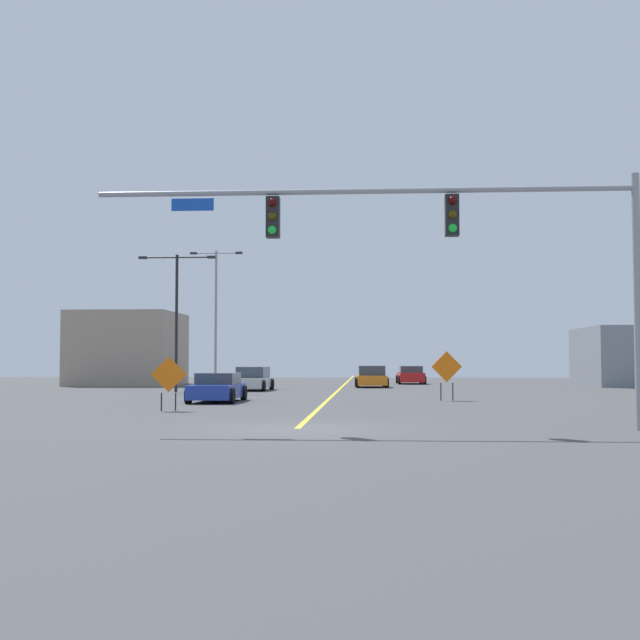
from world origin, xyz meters
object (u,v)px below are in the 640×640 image
(street_lamp_far_right, at_px, (216,307))
(construction_sign_left_lane, at_px, (169,377))
(car_red_approaching, at_px, (411,375))
(car_silver_distant, at_px, (253,379))
(car_blue_far, at_px, (218,388))
(street_lamp_far_left, at_px, (177,309))
(car_orange_near, at_px, (371,377))
(construction_sign_median_far, at_px, (447,369))
(traffic_signal_assembly, at_px, (443,234))

(street_lamp_far_right, bearing_deg, construction_sign_left_lane, -82.59)
(street_lamp_far_right, relative_size, car_red_approaching, 2.04)
(construction_sign_left_lane, height_order, car_silver_distant, construction_sign_left_lane)
(car_red_approaching, bearing_deg, car_blue_far, -109.19)
(street_lamp_far_left, bearing_deg, street_lamp_far_right, 87.37)
(car_silver_distant, relative_size, car_red_approaching, 1.00)
(car_red_approaching, bearing_deg, construction_sign_left_lane, -106.65)
(street_lamp_far_left, xyz_separation_m, car_blue_far, (4.27, -10.27, -4.01))
(street_lamp_far_right, distance_m, car_orange_near, 11.32)
(construction_sign_left_lane, bearing_deg, construction_sign_median_far, 37.59)
(street_lamp_far_left, relative_size, car_blue_far, 1.76)
(car_red_approaching, bearing_deg, street_lamp_far_right, -150.05)
(traffic_signal_assembly, bearing_deg, car_red_approaching, 88.29)
(street_lamp_far_left, height_order, car_red_approaching, street_lamp_far_left)
(car_orange_near, relative_size, car_red_approaching, 0.91)
(traffic_signal_assembly, distance_m, car_silver_distant, 27.83)
(traffic_signal_assembly, bearing_deg, car_orange_near, 93.12)
(street_lamp_far_left, xyz_separation_m, car_silver_distant, (3.86, 2.73, -3.94))
(traffic_signal_assembly, xyz_separation_m, street_lamp_far_left, (-12.50, 23.38, -0.33))
(street_lamp_far_right, distance_m, construction_sign_median_far, 22.67)
(street_lamp_far_right, bearing_deg, car_blue_far, -78.80)
(street_lamp_far_left, distance_m, car_red_approaching, 22.05)
(street_lamp_far_right, relative_size, car_orange_near, 2.24)
(car_blue_far, bearing_deg, construction_sign_left_lane, -94.79)
(street_lamp_far_right, relative_size, car_silver_distant, 2.05)
(traffic_signal_assembly, height_order, construction_sign_left_lane, traffic_signal_assembly)
(construction_sign_median_far, height_order, car_red_approaching, construction_sign_median_far)
(car_orange_near, distance_m, car_silver_distant, 9.21)
(car_silver_distant, bearing_deg, street_lamp_far_right, 118.10)
(street_lamp_far_right, bearing_deg, traffic_signal_assembly, -69.64)
(car_red_approaching, bearing_deg, car_orange_near, -110.36)
(construction_sign_median_far, height_order, construction_sign_left_lane, construction_sign_median_far)
(car_blue_far, xyz_separation_m, car_silver_distant, (-0.41, 13.00, 0.07))
(street_lamp_far_left, bearing_deg, construction_sign_median_far, -31.58)
(construction_sign_left_lane, xyz_separation_m, car_orange_near, (6.99, 25.29, -0.50))
(car_blue_far, height_order, car_orange_near, car_orange_near)
(car_orange_near, bearing_deg, car_red_approaching, 69.64)
(street_lamp_far_left, distance_m, car_silver_distant, 6.15)
(street_lamp_far_left, height_order, car_blue_far, street_lamp_far_left)
(construction_sign_median_far, xyz_separation_m, construction_sign_left_lane, (-10.21, -7.86, -0.20))
(construction_sign_left_lane, bearing_deg, car_blue_far, 85.21)
(traffic_signal_assembly, relative_size, construction_sign_left_lane, 7.38)
(street_lamp_far_left, distance_m, construction_sign_left_lane, 17.21)
(street_lamp_far_left, distance_m, car_blue_far, 11.82)
(traffic_signal_assembly, xyz_separation_m, car_blue_far, (-8.23, 13.11, -4.34))
(car_red_approaching, bearing_deg, construction_sign_median_far, -89.40)
(construction_sign_median_far, bearing_deg, traffic_signal_assembly, -95.64)
(construction_sign_left_lane, xyz_separation_m, car_red_approaching, (9.94, 33.26, -0.54))
(car_orange_near, height_order, car_red_approaching, car_orange_near)
(street_lamp_far_right, distance_m, car_silver_distant, 8.65)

